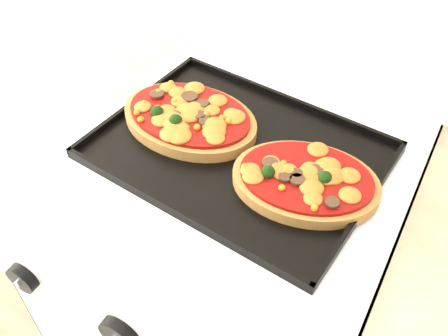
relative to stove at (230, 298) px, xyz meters
The scene contains 7 objects.
stove is the anchor object (origin of this frame).
control_panel 0.51m from the stove, 90.00° to the right, with size 0.60×0.02×0.09m, color silver.
knob_left 0.55m from the stove, 119.31° to the right, with size 0.05×0.05×0.02m, color black.
knob_center 0.52m from the stove, 89.89° to the right, with size 0.06×0.06×0.02m, color black.
baking_tray 0.47m from the stove, 93.92° to the left, with size 0.48×0.36×0.02m, color black.
pizza_left 0.50m from the stove, 159.46° to the left, with size 0.26×0.19×0.04m, color olive, non-canonical shape.
pizza_right 0.50m from the stove, ahead, with size 0.24×0.18×0.04m, color olive, non-canonical shape.
Camera 1 is at (0.30, 1.15, 1.52)m, focal length 40.00 mm.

